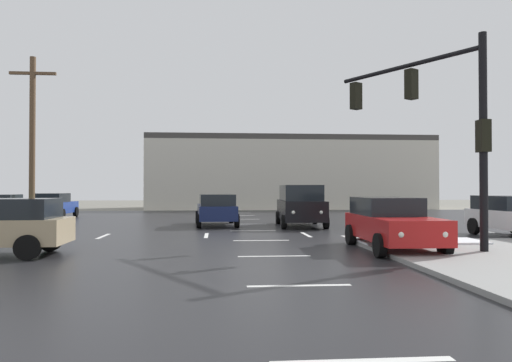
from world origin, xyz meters
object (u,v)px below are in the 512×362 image
object	(u,v)px
sedan_green	(1,210)
sedan_blue	(54,205)
suv_black	(300,205)
traffic_signal_mast	(437,112)
sedan_red	(391,222)
utility_pole_far	(32,138)
sedan_navy	(216,209)

from	to	relation	value
sedan_green	sedan_blue	xyz separation A→B (m)	(0.24, 6.72, 0.00)
sedan_blue	suv_black	bearing A→B (deg)	-118.70
traffic_signal_mast	sedan_green	world-z (taller)	traffic_signal_mast
traffic_signal_mast	sedan_red	distance (m)	3.63
traffic_signal_mast	utility_pole_far	xyz separation A→B (m)	(-15.60, 9.95, 0.14)
sedan_green	sedan_red	size ratio (longest dim) A/B	1.01
sedan_navy	utility_pole_far	xyz separation A→B (m)	(-8.90, -0.22, 3.50)
suv_black	utility_pole_far	distance (m)	13.47
traffic_signal_mast	sedan_blue	distance (m)	23.90
sedan_red	suv_black	size ratio (longest dim) A/B	0.93
traffic_signal_mast	sedan_red	size ratio (longest dim) A/B	1.33
sedan_green	sedan_red	bearing A→B (deg)	-34.09
sedan_red	sedan_navy	distance (m)	11.25
sedan_navy	utility_pole_far	bearing A→B (deg)	87.90
sedan_navy	sedan_red	bearing A→B (deg)	-155.17
sedan_green	suv_black	bearing A→B (deg)	-4.39
suv_black	sedan_green	bearing A→B (deg)	-89.38
traffic_signal_mast	sedan_green	bearing A→B (deg)	29.32
sedan_green	sedan_blue	distance (m)	6.72
suv_black	sedan_blue	bearing A→B (deg)	-114.24
sedan_navy	traffic_signal_mast	bearing A→B (deg)	-150.19
sedan_navy	utility_pole_far	size ratio (longest dim) A/B	0.56
sedan_blue	suv_black	size ratio (longest dim) A/B	0.93
traffic_signal_mast	suv_black	distance (m)	10.28
sedan_green	utility_pole_far	xyz separation A→B (m)	(1.45, 0.00, 3.50)
sedan_red	sedan_blue	world-z (taller)	same
traffic_signal_mast	sedan_navy	world-z (taller)	traffic_signal_mast
sedan_green	utility_pole_far	size ratio (longest dim) A/B	0.55
sedan_green	suv_black	distance (m)	14.52
sedan_blue	sedan_navy	bearing A→B (deg)	-124.58
sedan_blue	suv_black	xyz separation A→B (m)	(14.26, -7.21, 0.24)
sedan_green	sedan_red	distance (m)	18.44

